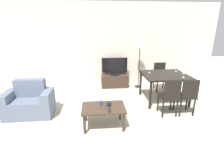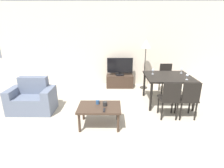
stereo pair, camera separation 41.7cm
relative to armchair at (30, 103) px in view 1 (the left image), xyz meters
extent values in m
plane|color=#B2A893|center=(1.92, -1.79, -0.30)|extent=(18.00, 18.00, 0.00)
cube|color=beige|center=(1.92, 2.07, 1.05)|extent=(7.51, 0.06, 2.70)
cube|color=slate|center=(0.00, -0.03, -0.10)|extent=(0.68, 0.61, 0.41)
cube|color=slate|center=(0.00, 0.17, 0.31)|extent=(0.68, 0.20, 0.41)
cube|color=slate|center=(-0.43, -0.03, -0.01)|extent=(0.18, 0.61, 0.59)
cube|color=slate|center=(0.43, -0.03, -0.01)|extent=(0.18, 0.61, 0.59)
cube|color=#38281E|center=(2.16, 1.78, -0.09)|extent=(0.88, 0.44, 0.41)
cylinder|color=black|center=(2.16, 1.78, 0.13)|extent=(0.29, 0.29, 0.03)
cylinder|color=black|center=(2.16, 1.78, 0.17)|extent=(0.04, 0.04, 0.05)
cube|color=black|center=(2.16, 1.78, 0.44)|extent=(0.84, 0.04, 0.49)
cube|color=black|center=(2.16, 1.76, 0.44)|extent=(0.80, 0.01, 0.46)
cube|color=#38281E|center=(1.66, -0.65, 0.11)|extent=(0.86, 0.59, 0.04)
cylinder|color=#38281E|center=(1.28, -0.89, -0.10)|extent=(0.05, 0.05, 0.39)
cylinder|color=#38281E|center=(2.04, -0.89, -0.10)|extent=(0.05, 0.05, 0.39)
cylinder|color=#38281E|center=(1.28, -0.41, -0.10)|extent=(0.05, 0.05, 0.39)
cylinder|color=#38281E|center=(2.04, -0.41, -0.10)|extent=(0.05, 0.05, 0.39)
cube|color=black|center=(3.36, 0.49, 0.43)|extent=(1.16, 1.07, 0.04)
cylinder|color=black|center=(2.84, 0.02, 0.06)|extent=(0.06, 0.06, 0.71)
cylinder|color=black|center=(3.88, 0.02, 0.06)|extent=(0.06, 0.06, 0.71)
cylinder|color=black|center=(2.84, 0.97, 0.06)|extent=(0.06, 0.06, 0.71)
cylinder|color=black|center=(3.88, 0.97, 0.06)|extent=(0.06, 0.06, 0.71)
cube|color=black|center=(3.16, -0.27, 0.14)|extent=(0.40, 0.40, 0.04)
cylinder|color=black|center=(3.00, -0.11, -0.09)|extent=(0.04, 0.04, 0.42)
cylinder|color=black|center=(3.32, -0.11, -0.09)|extent=(0.04, 0.04, 0.42)
cylinder|color=black|center=(3.00, -0.43, -0.09)|extent=(0.04, 0.04, 0.42)
cylinder|color=black|center=(3.32, -0.43, -0.09)|extent=(0.04, 0.04, 0.42)
cube|color=black|center=(3.16, -0.45, 0.36)|extent=(0.37, 0.04, 0.41)
cube|color=black|center=(3.57, 1.26, 0.14)|extent=(0.40, 0.40, 0.04)
cylinder|color=black|center=(3.40, 1.10, -0.09)|extent=(0.04, 0.04, 0.42)
cylinder|color=black|center=(3.73, 1.10, -0.09)|extent=(0.04, 0.04, 0.42)
cylinder|color=black|center=(3.40, 1.42, -0.09)|extent=(0.04, 0.04, 0.42)
cylinder|color=black|center=(3.73, 1.42, -0.09)|extent=(0.04, 0.04, 0.42)
cube|color=black|center=(3.57, 1.44, 0.36)|extent=(0.37, 0.04, 0.41)
cube|color=black|center=(3.57, -0.27, 0.14)|extent=(0.40, 0.40, 0.04)
cylinder|color=black|center=(3.40, -0.11, -0.09)|extent=(0.04, 0.04, 0.42)
cylinder|color=black|center=(3.73, -0.11, -0.09)|extent=(0.04, 0.04, 0.42)
cylinder|color=black|center=(3.40, -0.43, -0.09)|extent=(0.04, 0.04, 0.42)
cylinder|color=black|center=(3.73, -0.43, -0.09)|extent=(0.04, 0.04, 0.42)
cube|color=black|center=(3.57, -0.45, 0.36)|extent=(0.37, 0.04, 0.41)
cylinder|color=black|center=(2.96, 1.67, -0.29)|extent=(0.24, 0.24, 0.02)
cylinder|color=black|center=(2.96, 1.67, 0.37)|extent=(0.02, 0.02, 1.30)
cone|color=white|center=(2.96, 1.67, 1.15)|extent=(0.29, 0.29, 0.25)
cube|color=black|center=(1.77, -0.83, 0.14)|extent=(0.04, 0.15, 0.02)
cylinder|color=navy|center=(1.61, -0.53, 0.17)|extent=(0.07, 0.07, 0.08)
cylinder|color=black|center=(1.77, -0.62, 0.18)|extent=(0.09, 0.09, 0.09)
cylinder|color=silver|center=(2.99, 0.66, 0.46)|extent=(0.06, 0.06, 0.01)
cylinder|color=silver|center=(2.99, 0.66, 0.50)|extent=(0.01, 0.01, 0.07)
sphere|color=silver|center=(2.99, 0.66, 0.56)|extent=(0.07, 0.07, 0.07)
cylinder|color=silver|center=(3.79, 0.76, 0.46)|extent=(0.06, 0.06, 0.01)
cylinder|color=silver|center=(3.79, 0.76, 0.50)|extent=(0.01, 0.01, 0.07)
sphere|color=silver|center=(3.79, 0.76, 0.56)|extent=(0.07, 0.07, 0.07)
cylinder|color=silver|center=(3.69, 0.15, 0.46)|extent=(0.06, 0.06, 0.01)
cylinder|color=silver|center=(3.69, 0.15, 0.50)|extent=(0.01, 0.01, 0.07)
sphere|color=silver|center=(3.69, 0.15, 0.56)|extent=(0.07, 0.07, 0.07)
camera|label=1|loc=(1.52, -3.82, 1.68)|focal=28.00mm
camera|label=2|loc=(1.93, -3.84, 1.68)|focal=28.00mm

